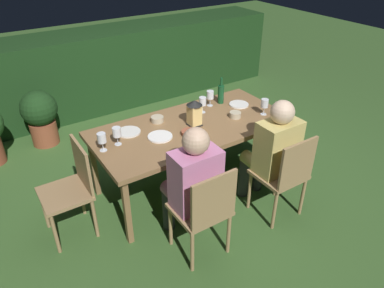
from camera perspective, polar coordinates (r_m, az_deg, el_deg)
The scene contains 22 objects.
ground_plane at distance 3.95m, azimuth 0.00°, elevation -6.28°, with size 16.00×16.00×0.00m, color #385B28.
dining_table at distance 3.58m, azimuth 0.00°, elevation 2.28°, with size 1.95×0.94×0.72m.
chair_side_left_b at distance 3.38m, azimuth 14.38°, elevation -4.52°, with size 0.42×0.40×0.87m.
person_in_mustard at distance 3.40m, azimuth 12.39°, elevation -0.87°, with size 0.38×0.47×1.15m.
chair_head_near at distance 3.29m, azimuth -18.31°, elevation -6.32°, with size 0.40×0.42×0.87m.
chair_side_left_a at distance 2.90m, azimuth 2.00°, elevation -10.21°, with size 0.42×0.40×0.87m.
person_in_pink at distance 2.93m, azimuth -0.14°, elevation -5.87°, with size 0.38×0.47×1.15m.
lantern_centerpiece at distance 3.49m, azimuth 0.38°, elevation 5.12°, with size 0.15×0.15×0.27m.
green_bottle_on_table at distance 3.99m, azimuth 4.55°, elevation 7.89°, with size 0.07×0.07×0.29m.
wine_glass_a at distance 3.25m, azimuth -11.72°, elevation 1.73°, with size 0.08×0.08×0.17m.
wine_glass_b at distance 3.19m, azimuth -13.97°, elevation 0.80°, with size 0.08×0.08×0.17m.
wine_glass_c at distance 3.76m, azimuth 1.67°, elevation 6.61°, with size 0.08×0.08×0.17m.
wine_glass_d at distance 3.79m, azimuth 11.32°, elevation 6.18°, with size 0.08×0.08×0.17m.
wine_glass_e at distance 3.91m, azimuth 2.87°, elevation 7.60°, with size 0.08×0.08×0.17m.
plate_a at distance 3.48m, azimuth -9.90°, elevation 1.89°, with size 0.22×0.22×0.01m, color silver.
plate_b at distance 4.00m, azimuth 7.37°, elevation 6.18°, with size 0.21×0.21×0.01m, color white.
plate_c at distance 3.36m, azimuth -5.03°, elevation 1.17°, with size 0.23×0.23×0.01m, color white.
bowl_olives at distance 3.38m, azimuth -0.39°, elevation 1.79°, with size 0.15×0.15×0.04m.
bowl_bread at distance 3.63m, azimuth -5.47°, elevation 3.92°, with size 0.13×0.13×0.05m.
bowl_salad at distance 3.72m, azimuth 6.80°, elevation 4.61°, with size 0.12×0.12×0.06m.
hedge_backdrop at distance 5.67m, azimuth -13.92°, elevation 11.33°, with size 5.60×0.77×1.12m, color #193816.
potted_plant_corner at distance 4.85m, azimuth -22.69°, elevation 4.20°, with size 0.44×0.44×0.71m.
Camera 1 is at (-1.71, -2.63, 2.40)m, focal length 34.00 mm.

